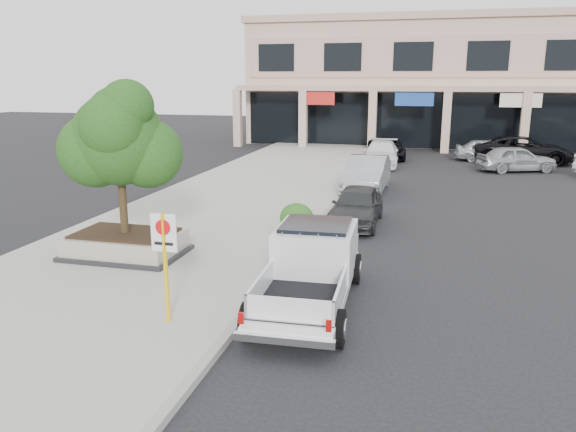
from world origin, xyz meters
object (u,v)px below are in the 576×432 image
object	(u,v)px
curb_car_d	(386,148)
lot_car_d	(524,150)
planter_tree	(126,140)
no_parking_sign	(165,253)
planter	(126,244)
curb_car_a	(357,206)
lot_car_e	(489,150)
lot_car_a	(516,159)
pickup_truck	(309,271)
curb_car_b	(367,174)
curb_car_c	(381,154)

from	to	relation	value
curb_car_d	lot_car_d	xyz separation A→B (m)	(8.23, 0.20, 0.12)
planter_tree	lot_car_d	distance (m)	26.47
no_parking_sign	lot_car_d	world-z (taller)	no_parking_sign
planter	curb_car_a	xyz separation A→B (m)	(5.80, 5.61, 0.21)
no_parking_sign	lot_car_e	size ratio (longest dim) A/B	0.57
planter	curb_car_a	world-z (taller)	curb_car_a
planter_tree	curb_car_d	bearing A→B (deg)	76.77
lot_car_a	lot_car_d	bearing A→B (deg)	-33.52
pickup_truck	curb_car_a	bearing A→B (deg)	86.97
curb_car_b	lot_car_a	world-z (taller)	curb_car_b
no_parking_sign	lot_car_a	distance (m)	24.94
planter_tree	no_parking_sign	distance (m)	5.27
curb_car_d	lot_car_a	bearing A→B (deg)	-32.17
no_parking_sign	lot_car_e	world-z (taller)	no_parking_sign
no_parking_sign	curb_car_a	world-z (taller)	no_parking_sign
planter	curb_car_d	bearing A→B (deg)	76.54
planter_tree	lot_car_e	world-z (taller)	planter_tree
planter_tree	lot_car_a	size ratio (longest dim) A/B	0.95
lot_car_d	planter_tree	bearing A→B (deg)	151.06
planter_tree	curb_car_b	world-z (taller)	planter_tree
curb_car_b	lot_car_e	distance (m)	12.97
curb_car_a	lot_car_a	bearing A→B (deg)	63.09
planter	lot_car_e	distance (m)	25.78
pickup_truck	lot_car_a	xyz separation A→B (m)	(7.04, 21.19, -0.14)
curb_car_c	lot_car_e	size ratio (longest dim) A/B	1.20
planter_tree	no_parking_sign	xyz separation A→B (m)	(3.02, -3.94, -1.78)
planter	curb_car_b	size ratio (longest dim) A/B	0.66
curb_car_a	lot_car_d	bearing A→B (deg)	65.71
pickup_truck	lot_car_e	size ratio (longest dim) A/B	1.34
curb_car_c	curb_car_b	bearing A→B (deg)	-91.11
curb_car_d	lot_car_a	xyz separation A→B (m)	(7.37, -3.37, 0.04)
curb_car_c	curb_car_d	distance (m)	3.02
no_parking_sign	curb_car_c	size ratio (longest dim) A/B	0.47
planter_tree	curb_car_c	world-z (taller)	planter_tree
curb_car_c	lot_car_d	distance (m)	8.86
curb_car_c	lot_car_e	xyz separation A→B (m)	(6.31, 3.43, -0.02)
planter	curb_car_d	xyz separation A→B (m)	(5.40, 22.57, 0.20)
curb_car_d	lot_car_e	world-z (taller)	lot_car_e
lot_car_d	lot_car_e	xyz separation A→B (m)	(-1.94, 0.21, -0.11)
planter_tree	pickup_truck	world-z (taller)	planter_tree
planter_tree	lot_car_e	bearing A→B (deg)	63.15
planter	curb_car_b	world-z (taller)	curb_car_b
pickup_truck	lot_car_a	bearing A→B (deg)	69.13
curb_car_a	lot_car_a	size ratio (longest dim) A/B	0.95
no_parking_sign	curb_car_d	bearing A→B (deg)	85.12
curb_car_b	curb_car_c	bearing A→B (deg)	91.81
pickup_truck	curb_car_d	world-z (taller)	pickup_truck
planter	lot_car_a	bearing A→B (deg)	56.37
planter_tree	lot_car_d	bearing A→B (deg)	59.17
no_parking_sign	lot_car_d	distance (m)	28.56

